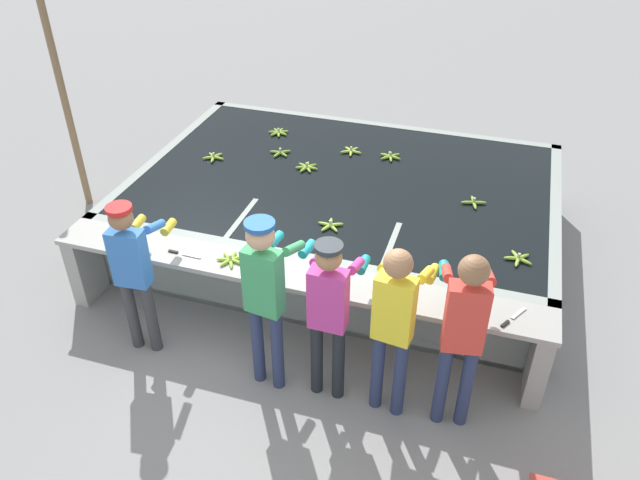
{
  "coord_description": "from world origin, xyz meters",
  "views": [
    {
      "loc": [
        1.67,
        -4.07,
        4.39
      ],
      "look_at": [
        0.0,
        1.17,
        0.59
      ],
      "focal_mm": 35.0,
      "sensor_mm": 36.0,
      "label": 1
    }
  ],
  "objects_px": {
    "worker_3": "(395,318)",
    "support_post_left": "(62,89)",
    "worker_0": "(133,265)",
    "banana_bunch_floating_2": "(214,157)",
    "worker_1": "(266,288)",
    "banana_bunch_floating_5": "(390,156)",
    "banana_bunch_floating_0": "(518,258)",
    "knife_1": "(510,320)",
    "banana_bunch_floating_7": "(474,202)",
    "worker_4": "(464,326)",
    "worker_2": "(329,306)",
    "banana_bunch_floating_3": "(330,225)",
    "banana_bunch_floating_1": "(279,132)",
    "banana_bunch_floating_6": "(280,152)",
    "knife_0": "(180,253)",
    "banana_bunch_floating_4": "(351,151)",
    "banana_bunch_floating_8": "(307,167)",
    "banana_bunch_ledge_0": "(231,260)"
  },
  "relations": [
    {
      "from": "banana_bunch_floating_2",
      "to": "banana_bunch_floating_5",
      "type": "xyz_separation_m",
      "value": [
        2.08,
        0.68,
        -0.0
      ]
    },
    {
      "from": "banana_bunch_floating_3",
      "to": "banana_bunch_floating_2",
      "type": "bearing_deg",
      "value": 150.39
    },
    {
      "from": "banana_bunch_floating_0",
      "to": "banana_bunch_floating_1",
      "type": "xyz_separation_m",
      "value": [
        -3.19,
        1.96,
        -0.0
      ]
    },
    {
      "from": "banana_bunch_floating_3",
      "to": "banana_bunch_floating_5",
      "type": "relative_size",
      "value": 0.98
    },
    {
      "from": "banana_bunch_floating_8",
      "to": "banana_bunch_ledge_0",
      "type": "height_order",
      "value": "banana_bunch_ledge_0"
    },
    {
      "from": "worker_4",
      "to": "worker_0",
      "type": "bearing_deg",
      "value": 179.8
    },
    {
      "from": "worker_1",
      "to": "banana_bunch_floating_0",
      "type": "xyz_separation_m",
      "value": [
        2.02,
        1.41,
        -0.22
      ]
    },
    {
      "from": "banana_bunch_floating_8",
      "to": "knife_1",
      "type": "height_order",
      "value": "banana_bunch_floating_8"
    },
    {
      "from": "banana_bunch_floating_4",
      "to": "banana_bunch_floating_1",
      "type": "bearing_deg",
      "value": 167.21
    },
    {
      "from": "worker_0",
      "to": "support_post_left",
      "type": "bearing_deg",
      "value": 135.33
    },
    {
      "from": "banana_bunch_floating_0",
      "to": "worker_2",
      "type": "bearing_deg",
      "value": -137.29
    },
    {
      "from": "banana_bunch_floating_3",
      "to": "worker_3",
      "type": "bearing_deg",
      "value": -55.45
    },
    {
      "from": "banana_bunch_floating_0",
      "to": "banana_bunch_floating_5",
      "type": "height_order",
      "value": "same"
    },
    {
      "from": "worker_1",
      "to": "support_post_left",
      "type": "height_order",
      "value": "support_post_left"
    },
    {
      "from": "worker_2",
      "to": "banana_bunch_floating_5",
      "type": "bearing_deg",
      "value": 92.75
    },
    {
      "from": "banana_bunch_floating_0",
      "to": "banana_bunch_ledge_0",
      "type": "xyz_separation_m",
      "value": [
        -2.61,
        -0.86,
        0.0
      ]
    },
    {
      "from": "banana_bunch_floating_7",
      "to": "banana_bunch_floating_0",
      "type": "bearing_deg",
      "value": -60.56
    },
    {
      "from": "banana_bunch_floating_6",
      "to": "support_post_left",
      "type": "relative_size",
      "value": 0.09
    },
    {
      "from": "worker_1",
      "to": "banana_bunch_floating_1",
      "type": "height_order",
      "value": "worker_1"
    },
    {
      "from": "worker_2",
      "to": "banana_bunch_floating_0",
      "type": "bearing_deg",
      "value": 42.71
    },
    {
      "from": "worker_0",
      "to": "banana_bunch_floating_2",
      "type": "bearing_deg",
      "value": 98.3
    },
    {
      "from": "banana_bunch_floating_7",
      "to": "worker_2",
      "type": "bearing_deg",
      "value": -112.73
    },
    {
      "from": "worker_0",
      "to": "support_post_left",
      "type": "height_order",
      "value": "support_post_left"
    },
    {
      "from": "banana_bunch_floating_2",
      "to": "banana_bunch_floating_8",
      "type": "bearing_deg",
      "value": 4.91
    },
    {
      "from": "banana_bunch_floating_4",
      "to": "knife_1",
      "type": "distance_m",
      "value": 3.37
    },
    {
      "from": "worker_0",
      "to": "worker_3",
      "type": "bearing_deg",
      "value": -1.01
    },
    {
      "from": "worker_1",
      "to": "banana_bunch_floating_7",
      "type": "relative_size",
      "value": 6.32
    },
    {
      "from": "worker_2",
      "to": "banana_bunch_floating_0",
      "type": "height_order",
      "value": "worker_2"
    },
    {
      "from": "banana_bunch_floating_6",
      "to": "worker_0",
      "type": "bearing_deg",
      "value": -98.1
    },
    {
      "from": "worker_1",
      "to": "knife_1",
      "type": "relative_size",
      "value": 5.56
    },
    {
      "from": "banana_bunch_floating_0",
      "to": "support_post_left",
      "type": "xyz_separation_m",
      "value": [
        -5.55,
        0.83,
        0.74
      ]
    },
    {
      "from": "worker_1",
      "to": "worker_4",
      "type": "distance_m",
      "value": 1.64
    },
    {
      "from": "worker_3",
      "to": "support_post_left",
      "type": "distance_m",
      "value": 5.16
    },
    {
      "from": "banana_bunch_floating_0",
      "to": "knife_0",
      "type": "bearing_deg",
      "value": -164.09
    },
    {
      "from": "banana_bunch_floating_4",
      "to": "banana_bunch_ledge_0",
      "type": "relative_size",
      "value": 0.98
    },
    {
      "from": "banana_bunch_floating_2",
      "to": "support_post_left",
      "type": "bearing_deg",
      "value": -173.4
    },
    {
      "from": "banana_bunch_floating_2",
      "to": "support_post_left",
      "type": "relative_size",
      "value": 0.09
    },
    {
      "from": "worker_3",
      "to": "banana_bunch_floating_4",
      "type": "xyz_separation_m",
      "value": [
        -1.2,
        3.1,
        -0.17
      ]
    },
    {
      "from": "banana_bunch_floating_1",
      "to": "banana_bunch_floating_8",
      "type": "distance_m",
      "value": 1.06
    },
    {
      "from": "banana_bunch_floating_5",
      "to": "banana_bunch_ledge_0",
      "type": "height_order",
      "value": "banana_bunch_ledge_0"
    },
    {
      "from": "banana_bunch_floating_1",
      "to": "knife_0",
      "type": "height_order",
      "value": "banana_bunch_floating_1"
    },
    {
      "from": "worker_3",
      "to": "support_post_left",
      "type": "relative_size",
      "value": 0.54
    },
    {
      "from": "banana_bunch_floating_0",
      "to": "banana_bunch_floating_4",
      "type": "height_order",
      "value": "same"
    },
    {
      "from": "banana_bunch_floating_0",
      "to": "banana_bunch_floating_7",
      "type": "xyz_separation_m",
      "value": [
        -0.52,
        0.92,
        0.0
      ]
    },
    {
      "from": "banana_bunch_floating_0",
      "to": "knife_1",
      "type": "relative_size",
      "value": 0.87
    },
    {
      "from": "worker_1",
      "to": "banana_bunch_floating_5",
      "type": "distance_m",
      "value": 3.17
    },
    {
      "from": "banana_bunch_floating_1",
      "to": "banana_bunch_floating_6",
      "type": "height_order",
      "value": "same"
    },
    {
      "from": "worker_1",
      "to": "knife_0",
      "type": "height_order",
      "value": "worker_1"
    },
    {
      "from": "banana_bunch_floating_1",
      "to": "banana_bunch_floating_6",
      "type": "distance_m",
      "value": 0.6
    },
    {
      "from": "worker_1",
      "to": "banana_bunch_floating_6",
      "type": "xyz_separation_m",
      "value": [
        -0.94,
        2.82,
        -0.22
      ]
    }
  ]
}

